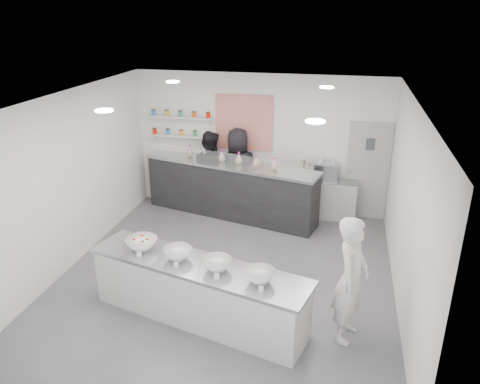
% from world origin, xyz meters
% --- Properties ---
extents(floor, '(6.00, 6.00, 0.00)m').
position_xyz_m(floor, '(0.00, 0.00, 0.00)').
color(floor, '#515156').
rests_on(floor, ground).
extents(ceiling, '(6.00, 6.00, 0.00)m').
position_xyz_m(ceiling, '(0.00, 0.00, 3.00)').
color(ceiling, white).
rests_on(ceiling, floor).
extents(back_wall, '(5.50, 0.00, 5.50)m').
position_xyz_m(back_wall, '(0.00, 3.00, 1.50)').
color(back_wall, white).
rests_on(back_wall, floor).
extents(left_wall, '(0.00, 6.00, 6.00)m').
position_xyz_m(left_wall, '(-2.75, 0.00, 1.50)').
color(left_wall, white).
rests_on(left_wall, floor).
extents(right_wall, '(0.00, 6.00, 6.00)m').
position_xyz_m(right_wall, '(2.75, 0.00, 1.50)').
color(right_wall, white).
rests_on(right_wall, floor).
extents(back_door, '(0.88, 0.04, 2.10)m').
position_xyz_m(back_door, '(2.30, 2.97, 1.05)').
color(back_door, '#9A9A98').
rests_on(back_door, floor).
extents(pattern_panel, '(1.25, 0.03, 1.20)m').
position_xyz_m(pattern_panel, '(-0.35, 2.98, 1.95)').
color(pattern_panel, red).
rests_on(pattern_panel, back_wall).
extents(jar_shelf_lower, '(1.45, 0.22, 0.04)m').
position_xyz_m(jar_shelf_lower, '(-1.75, 2.90, 1.60)').
color(jar_shelf_lower, silver).
rests_on(jar_shelf_lower, back_wall).
extents(jar_shelf_upper, '(1.45, 0.22, 0.04)m').
position_xyz_m(jar_shelf_upper, '(-1.75, 2.90, 2.02)').
color(jar_shelf_upper, silver).
rests_on(jar_shelf_upper, back_wall).
extents(preserve_jars, '(1.45, 0.10, 0.56)m').
position_xyz_m(preserve_jars, '(-1.75, 2.88, 1.88)').
color(preserve_jars, red).
rests_on(preserve_jars, jar_shelf_lower).
extents(downlight_0, '(0.24, 0.24, 0.02)m').
position_xyz_m(downlight_0, '(-1.40, -1.00, 2.98)').
color(downlight_0, white).
rests_on(downlight_0, ceiling).
extents(downlight_1, '(0.24, 0.24, 0.02)m').
position_xyz_m(downlight_1, '(1.40, -1.00, 2.98)').
color(downlight_1, white).
rests_on(downlight_1, ceiling).
extents(downlight_2, '(0.24, 0.24, 0.02)m').
position_xyz_m(downlight_2, '(-1.40, 1.60, 2.98)').
color(downlight_2, white).
rests_on(downlight_2, ceiling).
extents(downlight_3, '(0.24, 0.24, 0.02)m').
position_xyz_m(downlight_3, '(1.40, 1.60, 2.98)').
color(downlight_3, white).
rests_on(downlight_3, ceiling).
extents(prep_counter, '(3.41, 1.57, 0.91)m').
position_xyz_m(prep_counter, '(-0.11, -1.20, 0.45)').
color(prep_counter, '#B9B9B4').
rests_on(prep_counter, floor).
extents(back_bar, '(3.92, 1.61, 1.20)m').
position_xyz_m(back_bar, '(-0.53, 2.45, 0.60)').
color(back_bar, black).
rests_on(back_bar, floor).
extents(sneeze_guard, '(3.70, 0.93, 0.33)m').
position_xyz_m(sneeze_guard, '(-0.61, 2.12, 1.36)').
color(sneeze_guard, white).
rests_on(sneeze_guard, back_bar).
extents(espresso_ledge, '(1.17, 0.37, 0.87)m').
position_xyz_m(espresso_ledge, '(1.55, 2.78, 0.43)').
color(espresso_ledge, '#B9B9B4').
rests_on(espresso_ledge, floor).
extents(espresso_machine, '(0.48, 0.33, 0.37)m').
position_xyz_m(espresso_machine, '(1.45, 2.78, 1.05)').
color(espresso_machine, '#93969E').
rests_on(espresso_machine, espresso_ledge).
extents(cup_stacks, '(0.26, 0.24, 0.35)m').
position_xyz_m(cup_stacks, '(1.00, 2.78, 1.04)').
color(cup_stacks, tan).
rests_on(cup_stacks, espresso_ledge).
extents(prep_bowls, '(2.42, 1.10, 0.17)m').
position_xyz_m(prep_bowls, '(-0.11, -1.20, 0.99)').
color(prep_bowls, white).
rests_on(prep_bowls, prep_counter).
extents(label_cards, '(2.01, 0.04, 0.07)m').
position_xyz_m(label_cards, '(0.02, -1.71, 0.94)').
color(label_cards, white).
rests_on(label_cards, prep_counter).
extents(cookie_bags, '(2.12, 0.66, 0.27)m').
position_xyz_m(cookie_bags, '(-0.53, 2.45, 1.33)').
color(cookie_bags, pink).
rests_on(cookie_bags, back_bar).
extents(woman_prep, '(0.57, 0.74, 1.81)m').
position_xyz_m(woman_prep, '(2.00, -1.13, 0.90)').
color(woman_prep, silver).
rests_on(woman_prep, floor).
extents(staff_left, '(1.02, 0.89, 1.79)m').
position_xyz_m(staff_left, '(-1.06, 2.70, 0.90)').
color(staff_left, black).
rests_on(staff_left, floor).
extents(staff_right, '(1.09, 0.93, 1.89)m').
position_xyz_m(staff_right, '(-0.43, 2.70, 0.94)').
color(staff_right, black).
rests_on(staff_right, floor).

